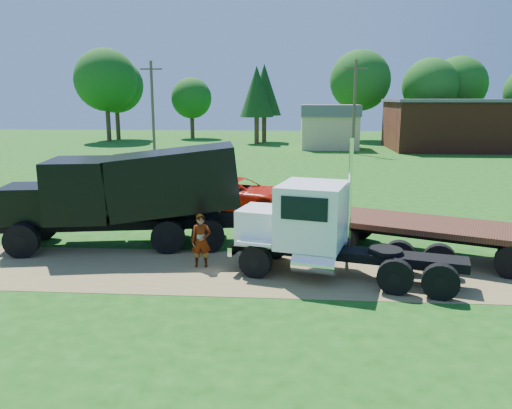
# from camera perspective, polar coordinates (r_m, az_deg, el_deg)

# --- Properties ---
(ground) EXTENTS (140.00, 140.00, 0.00)m
(ground) POSITION_cam_1_polar(r_m,az_deg,el_deg) (15.93, 3.86, -7.81)
(ground) COLOR #17480F
(ground) RESTS_ON ground
(dirt_track) EXTENTS (120.00, 4.20, 0.01)m
(dirt_track) POSITION_cam_1_polar(r_m,az_deg,el_deg) (15.93, 3.86, -7.79)
(dirt_track) COLOR brown
(dirt_track) RESTS_ON ground
(white_semi_tractor) EXTENTS (7.16, 3.88, 4.23)m
(white_semi_tractor) POSITION_cam_1_polar(r_m,az_deg,el_deg) (15.58, 6.67, -2.76)
(white_semi_tractor) COLOR black
(white_semi_tractor) RESTS_ON ground
(black_dump_truck) EXTENTS (8.85, 3.99, 3.76)m
(black_dump_truck) POSITION_cam_1_polar(r_m,az_deg,el_deg) (18.88, -14.02, 1.51)
(black_dump_truck) COLOR black
(black_dump_truck) RESTS_ON ground
(orange_pickup) EXTENTS (6.20, 3.86, 1.60)m
(orange_pickup) POSITION_cam_1_polar(r_m,az_deg,el_deg) (24.42, -2.02, 1.19)
(orange_pickup) COLOR red
(orange_pickup) RESTS_ON ground
(flatbed_trailer) EXTENTS (8.87, 5.68, 2.19)m
(flatbed_trailer) POSITION_cam_1_polar(r_m,az_deg,el_deg) (18.25, 19.06, -2.78)
(flatbed_trailer) COLOR #381E11
(flatbed_trailer) RESTS_ON ground
(spectator_a) EXTENTS (0.69, 0.49, 1.76)m
(spectator_a) POSITION_cam_1_polar(r_m,az_deg,el_deg) (16.27, -6.29, -4.16)
(spectator_a) COLOR #999999
(spectator_a) RESTS_ON ground
(spectator_b) EXTENTS (0.99, 0.92, 1.63)m
(spectator_b) POSITION_cam_1_polar(r_m,az_deg,el_deg) (20.35, 7.28, -1.08)
(spectator_b) COLOR #999999
(spectator_b) RESTS_ON ground
(brick_building) EXTENTS (15.40, 10.40, 5.30)m
(brick_building) POSITION_cam_1_polar(r_m,az_deg,el_deg) (57.91, 22.49, 8.46)
(brick_building) COLOR maroon
(brick_building) RESTS_ON ground
(tan_shed) EXTENTS (6.20, 5.40, 4.70)m
(tan_shed) POSITION_cam_1_polar(r_m,az_deg,el_deg) (55.21, 8.38, 8.86)
(tan_shed) COLOR tan
(tan_shed) RESTS_ON ground
(utility_poles) EXTENTS (42.20, 0.28, 9.00)m
(utility_poles) POSITION_cam_1_polar(r_m,az_deg,el_deg) (50.34, 11.18, 11.07)
(utility_poles) COLOR brown
(utility_poles) RESTS_ON ground
(tree_row) EXTENTS (58.15, 12.91, 11.48)m
(tree_row) POSITION_cam_1_polar(r_m,az_deg,el_deg) (65.00, 5.02, 13.40)
(tree_row) COLOR #3D2B19
(tree_row) RESTS_ON ground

